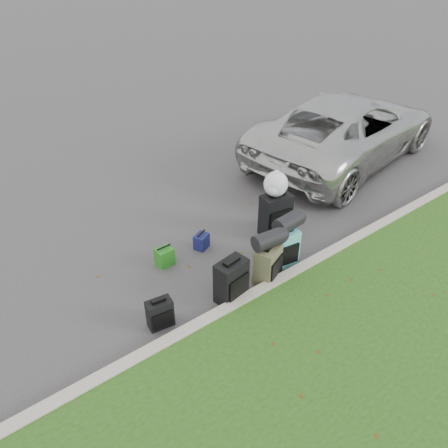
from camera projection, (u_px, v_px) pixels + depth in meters
ground at (236, 255)px, 7.29m from camera, size 120.00×120.00×0.00m
curb at (277, 283)px, 6.59m from camera, size 120.00×0.18×0.15m
suv at (346, 129)px, 9.93m from camera, size 5.69×3.35×1.48m
suitcase_small_black at (160, 313)px, 5.88m from camera, size 0.37×0.24×0.43m
suitcase_large_black_left at (231, 281)px, 6.24m from camera, size 0.51×0.35×0.67m
suitcase_olive at (268, 264)px, 6.61m from camera, size 0.52×0.43×0.62m
suitcase_teal at (284, 248)px, 6.91m from camera, size 0.48×0.33×0.64m
suitcase_large_black_right at (275, 215)px, 7.59m from camera, size 0.56×0.39×0.78m
tote_green at (165, 257)px, 7.00m from camera, size 0.27×0.22×0.30m
tote_navy at (201, 241)px, 7.38m from camera, size 0.30×0.28×0.26m
duffel_left at (269, 240)px, 6.38m from camera, size 0.49×0.30×0.25m
duffel_right at (288, 222)px, 6.71m from camera, size 0.50×0.31×0.27m
trash_bag at (276, 184)px, 7.27m from camera, size 0.42×0.42×0.42m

